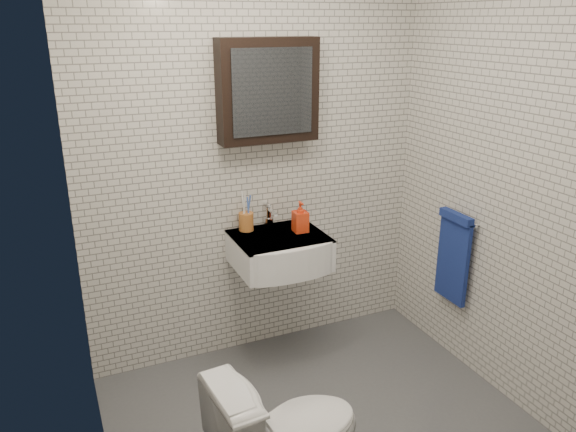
{
  "coord_description": "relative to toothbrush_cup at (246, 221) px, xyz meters",
  "views": [
    {
      "loc": [
        -1.19,
        -2.16,
        2.09
      ],
      "look_at": [
        -0.03,
        0.45,
        1.09
      ],
      "focal_mm": 35.0,
      "sensor_mm": 36.0,
      "label": 1
    }
  ],
  "objects": [
    {
      "name": "ground",
      "position": [
        0.1,
        -0.94,
        -0.91
      ],
      "size": [
        2.2,
        2.0,
        0.01
      ],
      "primitive_type": "cube",
      "color": "#515459",
      "rests_on": "ground"
    },
    {
      "name": "room_shell",
      "position": [
        0.1,
        -0.94,
        0.55
      ],
      "size": [
        2.22,
        2.02,
        2.51
      ],
      "color": "silver",
      "rests_on": "ground"
    },
    {
      "name": "faucet",
      "position": [
        0.15,
        -0.01,
        0.0
      ],
      "size": [
        0.06,
        0.2,
        0.15
      ],
      "color": "silver",
      "rests_on": "washbasin"
    },
    {
      "name": "washbasin",
      "position": [
        0.15,
        -0.21,
        -0.16
      ],
      "size": [
        0.55,
        0.5,
        0.2
      ],
      "color": "white",
      "rests_on": "room_shell"
    },
    {
      "name": "soap_bottle",
      "position": [
        0.3,
        -0.16,
        0.03
      ],
      "size": [
        0.09,
        0.09,
        0.19
      ],
      "primitive_type": "imported",
      "rotation": [
        0.0,
        0.0,
        -0.05
      ],
      "color": "orange",
      "rests_on": "washbasin"
    },
    {
      "name": "towel_rail",
      "position": [
        1.15,
        -0.59,
        -0.19
      ],
      "size": [
        0.09,
        0.3,
        0.58
      ],
      "color": "silver",
      "rests_on": "room_shell"
    },
    {
      "name": "mirror_cabinet",
      "position": [
        0.15,
        -0.01,
        0.79
      ],
      "size": [
        0.6,
        0.15,
        0.6
      ],
      "color": "black",
      "rests_on": "room_shell"
    },
    {
      "name": "toothbrush_cup",
      "position": [
        0.0,
        0.0,
        0.0
      ],
      "size": [
        0.12,
        0.12,
        0.25
      ],
      "rotation": [
        0.0,
        0.0,
        -0.32
      ],
      "color": "#B76B2D",
      "rests_on": "washbasin"
    }
  ]
}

